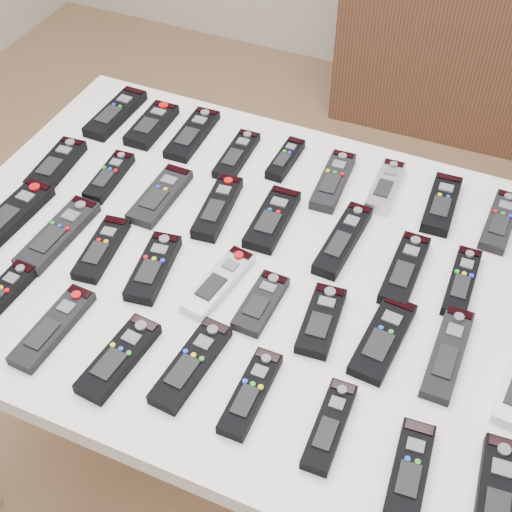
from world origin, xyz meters
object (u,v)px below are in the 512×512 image
at_px(remote_17, 462,282).
at_px(remote_5, 333,181).
at_px(remote_26, 383,338).
at_px(remote_6, 385,187).
at_px(remote_22, 153,268).
at_px(remote_23, 219,282).
at_px(remote_19, 13,214).
at_px(remote_11, 109,177).
at_px(remote_35, 330,426).
at_px(remote_10, 56,165).
at_px(table, 256,284).
at_px(remote_4, 285,159).
at_px(remote_25, 321,320).
at_px(remote_2, 192,134).
at_px(remote_13, 218,207).
at_px(remote_21, 102,249).
at_px(remote_8, 500,221).
at_px(remote_30, 0,296).
at_px(remote_3, 237,155).
at_px(remote_31, 53,327).
at_px(remote_12, 160,196).
at_px(remote_33, 191,364).
at_px(remote_7, 442,204).
at_px(remote_16, 405,270).
at_px(remote_24, 261,303).
at_px(remote_15, 343,240).
at_px(remote_0, 116,113).
at_px(remote_20, 58,234).
at_px(remote_14, 272,219).
at_px(remote_34, 251,393).
at_px(remote_37, 497,498).
at_px(remote_32, 119,358).
at_px(remote_1, 152,125).
at_px(remote_36, 410,470).

bearing_deg(remote_17, remote_5, 149.29).
bearing_deg(remote_26, remote_6, 110.25).
xyz_separation_m(remote_6, remote_22, (-0.33, -0.40, 0.00)).
bearing_deg(remote_23, remote_19, -171.41).
xyz_separation_m(remote_11, remote_35, (0.63, -0.37, 0.00)).
bearing_deg(remote_10, table, -13.44).
distance_m(remote_4, remote_25, 0.45).
relative_size(remote_2, remote_6, 1.17).
xyz_separation_m(remote_13, remote_21, (-0.15, -0.19, -0.00)).
xyz_separation_m(remote_2, remote_6, (0.45, -0.00, 0.00)).
xyz_separation_m(remote_8, remote_30, (-0.79, -0.56, 0.00)).
relative_size(remote_3, remote_31, 0.89).
bearing_deg(remote_12, remote_5, 31.49).
bearing_deg(remote_33, remote_7, 67.52).
bearing_deg(remote_25, remote_7, 67.17).
bearing_deg(remote_3, remote_26, -41.16).
distance_m(remote_16, remote_31, 0.64).
xyz_separation_m(remote_19, remote_24, (0.55, -0.01, -0.00)).
bearing_deg(remote_22, remote_15, 26.36).
bearing_deg(remote_3, remote_21, -109.54).
height_order(remote_24, remote_30, remote_30).
relative_size(table, remote_19, 6.58).
bearing_deg(remote_0, remote_13, -27.72).
bearing_deg(remote_6, remote_2, 178.20).
distance_m(remote_20, remote_31, 0.23).
bearing_deg(remote_20, remote_0, 107.75).
bearing_deg(remote_11, remote_14, -1.18).
height_order(remote_17, remote_22, remote_22).
bearing_deg(remote_8, remote_34, -115.49).
height_order(table, remote_24, remote_24).
bearing_deg(remote_10, remote_2, 41.03).
bearing_deg(remote_31, remote_10, 126.64).
relative_size(remote_10, remote_33, 0.91).
height_order(remote_13, remote_30, remote_13).
bearing_deg(remote_11, remote_21, -65.96).
xyz_separation_m(remote_35, remote_37, (0.26, -0.01, -0.00)).
bearing_deg(remote_37, remote_32, 176.01).
bearing_deg(remote_35, remote_17, 70.44).
bearing_deg(remote_1, remote_0, 175.45).
bearing_deg(remote_0, table, -30.32).
distance_m(remote_15, remote_31, 0.56).
xyz_separation_m(remote_16, remote_35, (-0.02, -0.36, -0.00)).
xyz_separation_m(remote_14, remote_17, (0.38, -0.01, -0.00)).
bearing_deg(remote_5, remote_30, -132.45).
relative_size(remote_0, remote_26, 1.07).
relative_size(remote_32, remote_33, 0.93).
height_order(table, remote_17, remote_17).
relative_size(remote_6, remote_36, 1.00).
bearing_deg(remote_26, remote_35, -93.41).
xyz_separation_m(table, remote_34, (0.11, -0.27, 0.07)).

